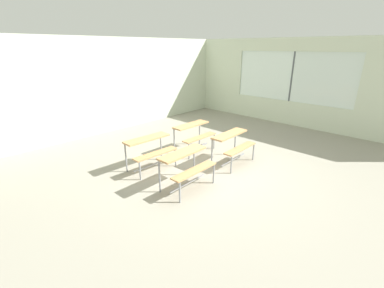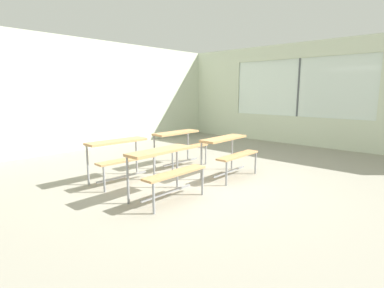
% 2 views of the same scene
% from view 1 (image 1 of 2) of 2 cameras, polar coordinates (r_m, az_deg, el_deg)
% --- Properties ---
extents(ground, '(10.00, 9.00, 0.05)m').
position_cam_1_polar(ground, '(6.08, 4.24, -6.14)').
color(ground, gray).
extents(wall_back, '(10.00, 0.12, 3.00)m').
position_cam_1_polar(wall_back, '(9.05, -18.60, 11.88)').
color(wall_back, beige).
rests_on(wall_back, ground).
extents(wall_right, '(0.12, 9.00, 3.00)m').
position_cam_1_polar(wall_right, '(9.88, 24.25, 11.50)').
color(wall_right, beige).
rests_on(wall_right, ground).
extents(desk_bench_r0c0, '(1.11, 0.61, 0.74)m').
position_cam_1_polar(desk_bench_r0c0, '(5.16, -1.20, -3.91)').
color(desk_bench_r0c0, tan).
rests_on(desk_bench_r0c0, ground).
extents(desk_bench_r0c1, '(1.12, 0.62, 0.74)m').
position_cam_1_polar(desk_bench_r0c1, '(6.34, 8.97, 0.57)').
color(desk_bench_r0c1, tan).
rests_on(desk_bench_r0c1, ground).
extents(desk_bench_r1c0, '(1.12, 0.64, 0.74)m').
position_cam_1_polar(desk_bench_r1c0, '(6.04, -9.16, -0.46)').
color(desk_bench_r1c0, tan).
rests_on(desk_bench_r1c0, ground).
extents(desk_bench_r1c1, '(1.11, 0.60, 0.74)m').
position_cam_1_polar(desk_bench_r1c1, '(7.02, 0.43, 2.81)').
color(desk_bench_r1c1, tan).
rests_on(desk_bench_r1c1, ground).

